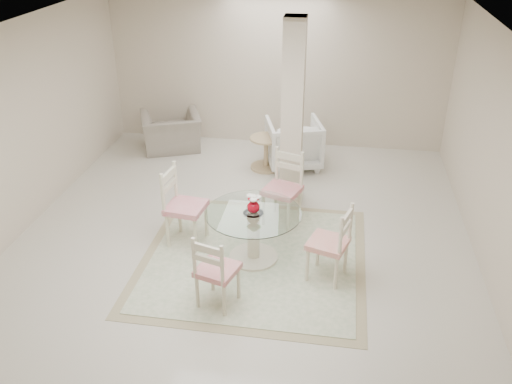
# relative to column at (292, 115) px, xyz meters

# --- Properties ---
(ground) EXTENTS (7.00, 7.00, 0.00)m
(ground) POSITION_rel_column_xyz_m (-0.50, -1.30, -1.35)
(ground) COLOR beige
(ground) RESTS_ON ground
(room_shell) EXTENTS (6.02, 7.02, 2.71)m
(room_shell) POSITION_rel_column_xyz_m (-0.50, -1.30, 0.51)
(room_shell) COLOR beige
(room_shell) RESTS_ON ground
(column) EXTENTS (0.30, 0.30, 2.70)m
(column) POSITION_rel_column_xyz_m (0.00, 0.00, 0.00)
(column) COLOR beige
(column) RESTS_ON ground
(area_rug) EXTENTS (2.79, 2.79, 0.02)m
(area_rug) POSITION_rel_column_xyz_m (-0.29, -1.64, -1.34)
(area_rug) COLOR tan
(area_rug) RESTS_ON ground
(dining_table) EXTENTS (1.17, 1.17, 0.67)m
(dining_table) POSITION_rel_column_xyz_m (-0.29, -1.64, -1.01)
(dining_table) COLOR beige
(dining_table) RESTS_ON ground
(red_vase) EXTENTS (0.18, 0.17, 0.24)m
(red_vase) POSITION_rel_column_xyz_m (-0.29, -1.64, -0.56)
(red_vase) COLOR #A10414
(red_vase) RESTS_ON dining_table
(dining_chair_east) EXTENTS (0.54, 0.54, 1.08)m
(dining_chair_east) POSITION_rel_column_xyz_m (0.69, -1.91, -0.78)
(dining_chair_east) COLOR beige
(dining_chair_east) RESTS_ON ground
(dining_chair_north) EXTENTS (0.59, 0.59, 1.15)m
(dining_chair_north) POSITION_rel_column_xyz_m (-0.02, -0.65, -0.74)
(dining_chair_north) COLOR beige
(dining_chair_north) RESTS_ON ground
(dining_chair_west) EXTENTS (0.53, 0.53, 1.17)m
(dining_chair_west) POSITION_rel_column_xyz_m (-1.28, -1.39, -0.73)
(dining_chair_west) COLOR beige
(dining_chair_west) RESTS_ON ground
(dining_chair_south) EXTENTS (0.51, 0.51, 1.02)m
(dining_chair_south) POSITION_rel_column_xyz_m (-0.55, -2.62, -0.81)
(dining_chair_south) COLOR beige
(dining_chair_south) RESTS_ON ground
(recliner_taupe) EXTENTS (1.29, 1.21, 0.67)m
(recliner_taupe) POSITION_rel_column_xyz_m (-2.32, 1.56, -1.02)
(recliner_taupe) COLOR gray
(recliner_taupe) RESTS_ON ground
(armchair_white) EXTENTS (1.08, 1.10, 0.81)m
(armchair_white) POSITION_rel_column_xyz_m (-0.07, 1.22, -0.94)
(armchair_white) COLOR white
(armchair_white) RESTS_ON ground
(side_table) EXTENTS (0.54, 0.54, 0.56)m
(side_table) POSITION_rel_column_xyz_m (-0.52, 1.03, -1.09)
(side_table) COLOR tan
(side_table) RESTS_ON ground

